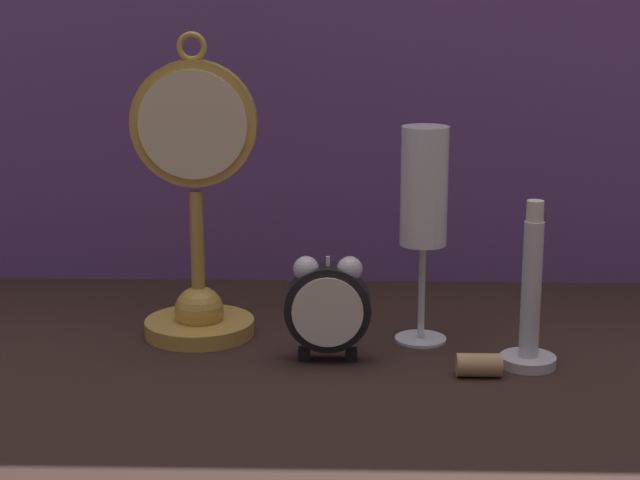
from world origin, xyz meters
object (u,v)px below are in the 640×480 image
at_px(brass_candlestick, 530,311).
at_px(alarm_clock_twin_bell, 328,304).
at_px(wine_cork, 480,367).
at_px(champagne_flute, 424,200).
at_px(pocket_watch_on_stand, 197,225).

bearing_deg(brass_candlestick, alarm_clock_twin_bell, 177.00).
distance_m(brass_candlestick, wine_cork, 0.07).
height_order(champagne_flute, brass_candlestick, champagne_flute).
xyz_separation_m(brass_candlestick, wine_cork, (-0.05, -0.03, -0.04)).
bearing_deg(alarm_clock_twin_bell, champagne_flute, 33.16).
xyz_separation_m(pocket_watch_on_stand, wine_cork, (0.28, -0.12, -0.11)).
relative_size(champagne_flute, brass_candlestick, 1.36).
height_order(pocket_watch_on_stand, wine_cork, pocket_watch_on_stand).
xyz_separation_m(champagne_flute, wine_cork, (0.05, -0.10, -0.14)).
bearing_deg(alarm_clock_twin_bell, pocket_watch_on_stand, 151.44).
bearing_deg(brass_candlestick, champagne_flute, 143.86).
height_order(pocket_watch_on_stand, alarm_clock_twin_bell, pocket_watch_on_stand).
height_order(champagne_flute, wine_cork, champagne_flute).
height_order(alarm_clock_twin_bell, champagne_flute, champagne_flute).
bearing_deg(pocket_watch_on_stand, brass_candlestick, -14.34).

